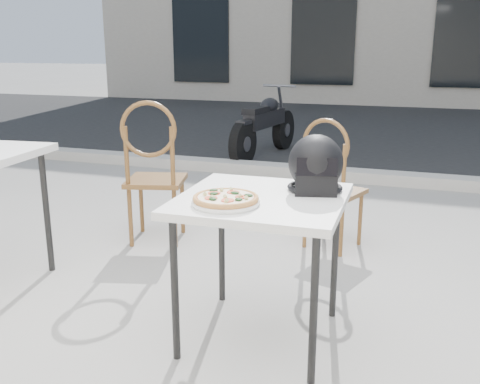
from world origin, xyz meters
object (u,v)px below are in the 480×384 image
(cafe_chair_side, at_px, (153,165))
(cafe_chair_main, at_px, (330,177))
(pizza, at_px, (226,198))
(motorcycle, at_px, (265,127))
(helmet, at_px, (316,166))
(cafe_table_main, at_px, (262,210))
(plate, at_px, (226,203))

(cafe_chair_side, bearing_deg, cafe_chair_main, 178.30)
(pizza, relative_size, motorcycle, 0.17)
(helmet, distance_m, motorcycle, 4.49)
(cafe_table_main, bearing_deg, cafe_chair_main, 85.36)
(cafe_chair_side, xyz_separation_m, motorcycle, (-0.15, 3.38, -0.19))
(plate, xyz_separation_m, motorcycle, (-1.16, 4.58, -0.33))
(plate, xyz_separation_m, pizza, (0.00, 0.00, 0.02))
(motorcycle, bearing_deg, plate, -67.81)
(cafe_chair_main, bearing_deg, pizza, 100.56)
(cafe_table_main, distance_m, cafe_chair_side, 1.52)
(plate, height_order, cafe_chair_side, cafe_chair_side)
(cafe_table_main, relative_size, cafe_chair_main, 0.82)
(plate, distance_m, cafe_chair_side, 1.58)
(plate, relative_size, cafe_chair_main, 0.42)
(cafe_table_main, distance_m, helmet, 0.34)
(motorcycle, bearing_deg, pizza, -67.80)
(cafe_table_main, relative_size, motorcycle, 0.43)
(plate, bearing_deg, helmet, 48.26)
(plate, relative_size, helmet, 1.21)
(cafe_chair_main, bearing_deg, plate, 100.56)
(cafe_table_main, relative_size, cafe_chair_side, 0.74)
(pizza, xyz_separation_m, motorcycle, (-1.16, 4.58, -0.36))
(helmet, xyz_separation_m, motorcycle, (-1.49, 4.22, -0.45))
(cafe_chair_main, bearing_deg, motorcycle, -47.00)
(helmet, xyz_separation_m, cafe_chair_side, (-1.34, 0.84, -0.26))
(plate, bearing_deg, motorcycle, 104.22)
(cafe_table_main, xyz_separation_m, plate, (-0.11, -0.18, 0.07))
(cafe_table_main, height_order, helmet, helmet)
(pizza, xyz_separation_m, cafe_chair_main, (0.22, 1.50, -0.23))
(pizza, distance_m, cafe_chair_main, 1.53)
(cafe_table_main, bearing_deg, motorcycle, 106.14)
(helmet, distance_m, cafe_chair_main, 1.18)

